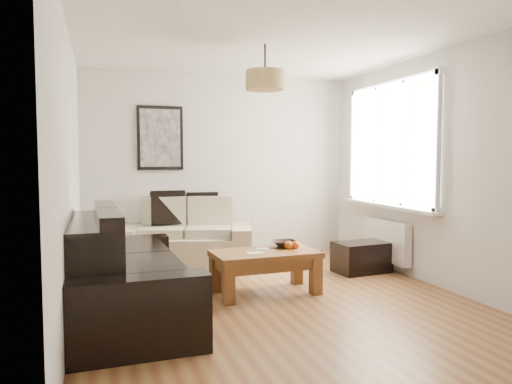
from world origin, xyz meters
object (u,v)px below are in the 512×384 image
object	(u,v)px
loveseat_cream	(187,235)
ottoman	(361,257)
coffee_table	(265,272)
sofa_leather	(128,268)

from	to	relation	value
loveseat_cream	ottoman	size ratio (longest dim) A/B	2.56
ottoman	coffee_table	bearing A→B (deg)	-160.02
sofa_leather	ottoman	size ratio (longest dim) A/B	3.13
loveseat_cream	ottoman	bearing A→B (deg)	-10.73
sofa_leather	ottoman	bearing A→B (deg)	-74.70
loveseat_cream	sofa_leather	size ratio (longest dim) A/B	0.82
sofa_leather	loveseat_cream	bearing A→B (deg)	-26.24
ottoman	sofa_leather	bearing A→B (deg)	-162.76
loveseat_cream	coffee_table	size ratio (longest dim) A/B	1.54
loveseat_cream	ottoman	xyz separation A→B (m)	(2.03, -0.99, -0.23)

